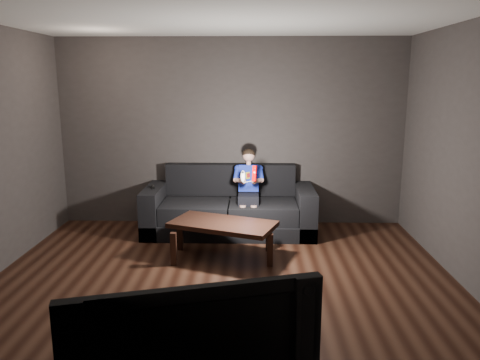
{
  "coord_description": "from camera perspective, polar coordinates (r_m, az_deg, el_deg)",
  "views": [
    {
      "loc": [
        0.31,
        -4.28,
        2.1
      ],
      "look_at": [
        0.15,
        1.55,
        0.85
      ],
      "focal_mm": 35.0,
      "sensor_mm": 36.0,
      "label": 1
    }
  ],
  "objects": [
    {
      "name": "wii_remote_red",
      "position": [
        5.99,
        1.77,
        0.81
      ],
      "size": [
        0.07,
        0.08,
        0.2
      ],
      "color": "#D90101",
      "rests_on": "child"
    },
    {
      "name": "coffee_table",
      "position": [
        5.6,
        -2.1,
        -5.73
      ],
      "size": [
        1.36,
        1.0,
        0.44
      ],
      "color": "black",
      "rests_on": "floor"
    },
    {
      "name": "nunchuk_white",
      "position": [
        6.01,
        0.36,
        0.46
      ],
      "size": [
        0.07,
        0.1,
        0.16
      ],
      "color": "white",
      "rests_on": "child"
    },
    {
      "name": "back_wall",
      "position": [
        6.83,
        -1.05,
        5.79
      ],
      "size": [
        5.0,
        0.04,
        2.7
      ],
      "primitive_type": "cube",
      "color": "#383130",
      "rests_on": "ground"
    },
    {
      "name": "wii_remote_black",
      "position": [
        6.57,
        -10.57,
        -0.84
      ],
      "size": [
        0.08,
        0.15,
        0.03
      ],
      "color": "black",
      "rests_on": "sofa"
    },
    {
      "name": "floor",
      "position": [
        4.77,
        -2.37,
        -13.99
      ],
      "size": [
        5.0,
        5.0,
        0.0
      ],
      "primitive_type": "plane",
      "color": "black",
      "rests_on": "ground"
    },
    {
      "name": "child",
      "position": [
        6.42,
        1.05,
        -0.29
      ],
      "size": [
        0.42,
        0.51,
        1.02
      ],
      "color": "black",
      "rests_on": "sofa"
    },
    {
      "name": "front_wall",
      "position": [
        1.95,
        -7.72,
        -10.52
      ],
      "size": [
        5.0,
        0.04,
        2.7
      ],
      "primitive_type": "cube",
      "color": "#383130",
      "rests_on": "ground"
    },
    {
      "name": "tv",
      "position": [
        2.37,
        -5.86,
        -19.19
      ],
      "size": [
        1.18,
        0.47,
        0.68
      ],
      "primitive_type": "imported",
      "rotation": [
        0.0,
        0.0,
        0.28
      ],
      "color": "black",
      "rests_on": "media_console"
    },
    {
      "name": "sofa",
      "position": [
        6.6,
        -1.28,
        -3.76
      ],
      "size": [
        2.34,
        1.01,
        0.91
      ],
      "color": "black",
      "rests_on": "floor"
    },
    {
      "name": "ceiling",
      "position": [
        4.33,
        -2.69,
        20.06
      ],
      "size": [
        5.0,
        5.0,
        0.02
      ],
      "primitive_type": "cube",
      "color": "silver",
      "rests_on": "back_wall"
    }
  ]
}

